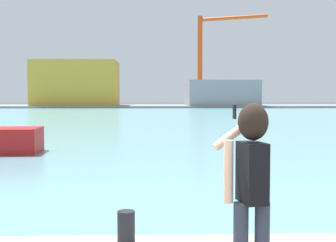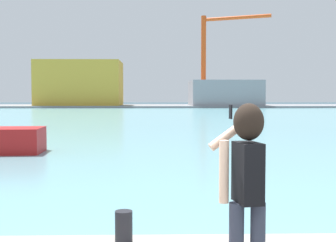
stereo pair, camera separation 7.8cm
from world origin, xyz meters
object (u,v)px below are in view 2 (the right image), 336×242
Objects in this scene: person_photographer at (246,176)px; warehouse_left at (80,83)px; port_crane at (212,50)px; harbor_bollard at (124,227)px; warehouse_right at (224,93)px.

warehouse_left is (-16.50, 90.08, 3.29)m from person_photographer.
port_crane is (26.73, -2.86, 6.66)m from warehouse_left.
warehouse_left is (-15.27, 88.73, 4.16)m from harbor_bollard.
warehouse_left reaches higher than harbor_bollard.
harbor_bollard is at bearing -80.24° from warehouse_left.
person_photographer is 91.63m from warehouse_left.
person_photographer is at bearing -79.62° from warehouse_left.
warehouse_right reaches higher than person_photographer.
warehouse_right is 0.78× the size of port_crane.
warehouse_right is at bearing -18.60° from person_photographer.
warehouse_left is at bearing 173.89° from port_crane.
port_crane is at bearing -140.79° from warehouse_right.
warehouse_right is 9.37m from port_crane.
person_photographer is 90.46m from warehouse_right.
port_crane is at bearing -17.00° from person_photographer.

